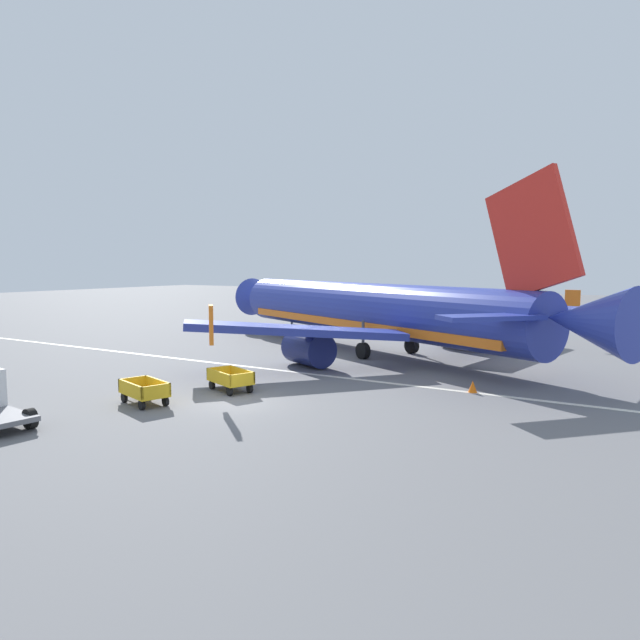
{
  "coord_description": "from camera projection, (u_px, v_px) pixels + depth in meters",
  "views": [
    {
      "loc": [
        16.73,
        -20.28,
        6.36
      ],
      "look_at": [
        -2.15,
        11.06,
        2.8
      ],
      "focal_mm": 32.36,
      "sensor_mm": 36.0,
      "label": 1
    }
  ],
  "objects": [
    {
      "name": "ground_plane",
      "position": [
        236.0,
        403.0,
        26.5
      ],
      "size": [
        220.0,
        220.0,
        0.0
      ],
      "primitive_type": "plane",
      "color": "slate"
    },
    {
      "name": "apron_stripe",
      "position": [
        322.0,
        375.0,
        33.03
      ],
      "size": [
        120.0,
        0.36,
        0.01
      ],
      "primitive_type": "cube",
      "color": "silver",
      "rests_on": "ground"
    },
    {
      "name": "airplane",
      "position": [
        375.0,
        311.0,
        40.9
      ],
      "size": [
        35.43,
        29.13,
        11.34
      ],
      "color": "#28389E",
      "rests_on": "ground"
    },
    {
      "name": "baggage_cart_nearest",
      "position": [
        144.0,
        391.0,
        26.21
      ],
      "size": [
        3.61,
        2.09,
        1.07
      ],
      "color": "gold",
      "rests_on": "ground"
    },
    {
      "name": "baggage_cart_second_in_row",
      "position": [
        230.0,
        379.0,
        28.93
      ],
      "size": [
        3.57,
        2.23,
        1.07
      ],
      "color": "gold",
      "rests_on": "ground"
    },
    {
      "name": "traffic_cone_near_plane",
      "position": [
        473.0,
        387.0,
        28.57
      ],
      "size": [
        0.46,
        0.46,
        0.6
      ],
      "primitive_type": "cone",
      "color": "orange",
      "rests_on": "ground"
    }
  ]
}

